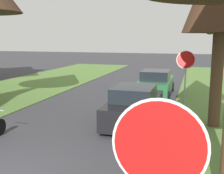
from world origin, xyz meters
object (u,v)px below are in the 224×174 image
parked_sedan_green (156,84)px  stop_sign_far (185,69)px  curbside_mailbox (172,133)px  parked_sedan_black (135,106)px

parked_sedan_green → stop_sign_far: bearing=-65.7°
parked_sedan_green → curbside_mailbox: (1.77, -9.79, 0.33)m
parked_sedan_black → curbside_mailbox: size_ratio=3.47×
stop_sign_far → curbside_mailbox: 5.80m
stop_sign_far → parked_sedan_black: size_ratio=0.66×
stop_sign_far → curbside_mailbox: bearing=-90.8°
parked_sedan_black → parked_sedan_green: size_ratio=1.00×
parked_sedan_black → curbside_mailbox: bearing=-64.9°
parked_sedan_green → curbside_mailbox: bearing=-79.8°
stop_sign_far → parked_sedan_green: stop_sign_far is taller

